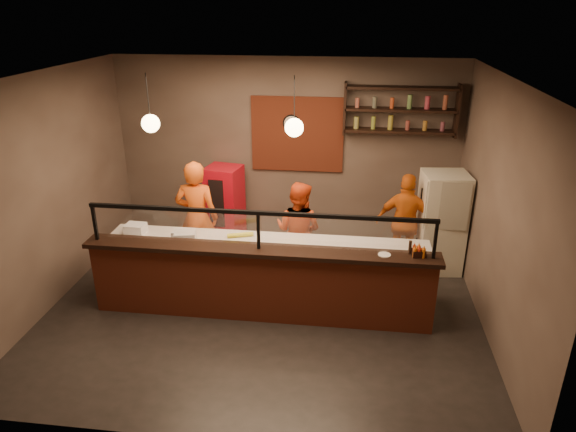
# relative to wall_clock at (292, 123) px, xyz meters

# --- Properties ---
(floor) EXTENTS (6.00, 6.00, 0.00)m
(floor) POSITION_rel_wall_clock_xyz_m (-0.10, -2.46, -2.10)
(floor) COLOR black
(floor) RESTS_ON ground
(ceiling) EXTENTS (6.00, 6.00, 0.00)m
(ceiling) POSITION_rel_wall_clock_xyz_m (-0.10, -2.46, 1.10)
(ceiling) COLOR #372D2A
(ceiling) RESTS_ON wall_back
(wall_back) EXTENTS (6.00, 0.00, 6.00)m
(wall_back) POSITION_rel_wall_clock_xyz_m (-0.10, 0.04, -0.50)
(wall_back) COLOR #68584C
(wall_back) RESTS_ON floor
(wall_left) EXTENTS (0.00, 5.00, 5.00)m
(wall_left) POSITION_rel_wall_clock_xyz_m (-3.10, -2.46, -0.50)
(wall_left) COLOR #68584C
(wall_left) RESTS_ON floor
(wall_right) EXTENTS (0.00, 5.00, 5.00)m
(wall_right) POSITION_rel_wall_clock_xyz_m (2.90, -2.46, -0.50)
(wall_right) COLOR #68584C
(wall_right) RESTS_ON floor
(wall_front) EXTENTS (6.00, 0.00, 6.00)m
(wall_front) POSITION_rel_wall_clock_xyz_m (-0.10, -4.96, -0.50)
(wall_front) COLOR #68584C
(wall_front) RESTS_ON floor
(brick_patch) EXTENTS (1.60, 0.04, 1.30)m
(brick_patch) POSITION_rel_wall_clock_xyz_m (0.10, 0.01, -0.20)
(brick_patch) COLOR #923920
(brick_patch) RESTS_ON wall_back
(service_counter) EXTENTS (4.60, 0.25, 1.00)m
(service_counter) POSITION_rel_wall_clock_xyz_m (-0.10, -2.76, -1.60)
(service_counter) COLOR #923920
(service_counter) RESTS_ON floor
(counter_ledge) EXTENTS (4.70, 0.37, 0.06)m
(counter_ledge) POSITION_rel_wall_clock_xyz_m (-0.10, -2.76, -1.07)
(counter_ledge) COLOR black
(counter_ledge) RESTS_ON service_counter
(worktop_cabinet) EXTENTS (4.60, 0.75, 0.85)m
(worktop_cabinet) POSITION_rel_wall_clock_xyz_m (-0.10, -2.26, -1.68)
(worktop_cabinet) COLOR gray
(worktop_cabinet) RESTS_ON floor
(worktop) EXTENTS (4.60, 0.75, 0.05)m
(worktop) POSITION_rel_wall_clock_xyz_m (-0.10, -2.26, -1.23)
(worktop) COLOR silver
(worktop) RESTS_ON worktop_cabinet
(sneeze_guard) EXTENTS (4.50, 0.05, 0.52)m
(sneeze_guard) POSITION_rel_wall_clock_xyz_m (-0.10, -2.76, -0.73)
(sneeze_guard) COLOR white
(sneeze_guard) RESTS_ON counter_ledge
(wall_shelving) EXTENTS (1.84, 0.28, 0.85)m
(wall_shelving) POSITION_rel_wall_clock_xyz_m (1.80, -0.14, 0.30)
(wall_shelving) COLOR black
(wall_shelving) RESTS_ON wall_back
(wall_clock) EXTENTS (0.30, 0.04, 0.30)m
(wall_clock) POSITION_rel_wall_clock_xyz_m (0.00, 0.00, 0.00)
(wall_clock) COLOR black
(wall_clock) RESTS_ON wall_back
(pendant_left) EXTENTS (0.24, 0.24, 0.77)m
(pendant_left) POSITION_rel_wall_clock_xyz_m (-1.60, -2.26, 0.45)
(pendant_left) COLOR black
(pendant_left) RESTS_ON ceiling
(pendant_right) EXTENTS (0.24, 0.24, 0.77)m
(pendant_right) POSITION_rel_wall_clock_xyz_m (0.30, -2.26, 0.45)
(pendant_right) COLOR black
(pendant_right) RESTS_ON ceiling
(cook_left) EXTENTS (0.67, 0.45, 1.83)m
(cook_left) POSITION_rel_wall_clock_xyz_m (-1.30, -1.54, -1.19)
(cook_left) COLOR #E95916
(cook_left) RESTS_ON floor
(cook_mid) EXTENTS (0.92, 0.82, 1.56)m
(cook_mid) POSITION_rel_wall_clock_xyz_m (0.29, -1.53, -1.32)
(cook_mid) COLOR red
(cook_mid) RESTS_ON floor
(cook_right) EXTENTS (0.99, 0.55, 1.60)m
(cook_right) POSITION_rel_wall_clock_xyz_m (1.95, -1.08, -1.30)
(cook_right) COLOR #D45E14
(cook_right) RESTS_ON floor
(fridge) EXTENTS (0.74, 0.70, 1.62)m
(fridge) POSITION_rel_wall_clock_xyz_m (2.50, -1.01, -1.29)
(fridge) COLOR beige
(fridge) RESTS_ON floor
(red_cooler) EXTENTS (0.67, 0.63, 1.36)m
(red_cooler) POSITION_rel_wall_clock_xyz_m (-1.16, -0.31, -1.42)
(red_cooler) COLOR red
(red_cooler) RESTS_ON floor
(pizza_dough) EXTENTS (0.48, 0.48, 0.01)m
(pizza_dough) POSITION_rel_wall_clock_xyz_m (0.27, -2.29, -1.19)
(pizza_dough) COLOR beige
(pizza_dough) RESTS_ON worktop
(prep_tub_a) EXTENTS (0.33, 0.29, 0.15)m
(prep_tub_a) POSITION_rel_wall_clock_xyz_m (-1.23, -2.36, -1.13)
(prep_tub_a) COLOR silver
(prep_tub_a) RESTS_ON worktop
(prep_tub_b) EXTENTS (0.29, 0.24, 0.14)m
(prep_tub_b) POSITION_rel_wall_clock_xyz_m (-2.04, -2.17, -1.13)
(prep_tub_b) COLOR white
(prep_tub_b) RESTS_ON worktop
(prep_tub_c) EXTENTS (0.31, 0.26, 0.14)m
(prep_tub_c) POSITION_rel_wall_clock_xyz_m (-1.27, -2.31, -1.13)
(prep_tub_c) COLOR silver
(prep_tub_c) RESTS_ON worktop
(rolling_pin) EXTENTS (0.38, 0.18, 0.06)m
(rolling_pin) POSITION_rel_wall_clock_xyz_m (-0.49, -2.12, -1.17)
(rolling_pin) COLOR yellow
(rolling_pin) RESTS_ON worktop
(condiment_caddy) EXTENTS (0.17, 0.14, 0.09)m
(condiment_caddy) POSITION_rel_wall_clock_xyz_m (1.94, -2.73, -1.00)
(condiment_caddy) COLOR black
(condiment_caddy) RESTS_ON counter_ledge
(pepper_mill) EXTENTS (0.05, 0.05, 0.18)m
(pepper_mill) POSITION_rel_wall_clock_xyz_m (1.84, -2.68, -0.95)
(pepper_mill) COLOR black
(pepper_mill) RESTS_ON counter_ledge
(small_plate) EXTENTS (0.18, 0.18, 0.01)m
(small_plate) POSITION_rel_wall_clock_xyz_m (1.52, -2.75, -1.03)
(small_plate) COLOR silver
(small_plate) RESTS_ON counter_ledge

